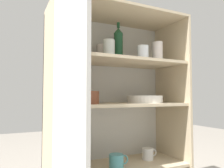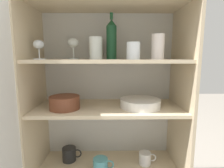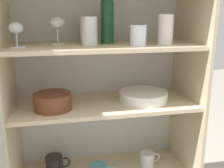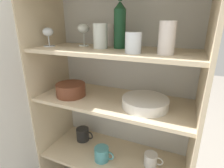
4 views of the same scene
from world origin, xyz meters
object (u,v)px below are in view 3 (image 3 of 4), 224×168
at_px(plate_stack_white, 143,96).
at_px(coffee_mug_primary, 55,164).
at_px(mixing_bowl_large, 53,101).
at_px(wine_bottle, 107,18).

height_order(plate_stack_white, coffee_mug_primary, plate_stack_white).
bearing_deg(mixing_bowl_large, plate_stack_white, 3.46).
distance_m(plate_stack_white, coffee_mug_primary, 0.64).
xyz_separation_m(plate_stack_white, mixing_bowl_large, (-0.48, -0.03, 0.02)).
bearing_deg(coffee_mug_primary, plate_stack_white, -10.73).
distance_m(wine_bottle, plate_stack_white, 0.45).
xyz_separation_m(wine_bottle, coffee_mug_primary, (-0.31, 0.02, -0.81)).
bearing_deg(plate_stack_white, wine_bottle, 159.30).
bearing_deg(mixing_bowl_large, coffee_mug_primary, 96.25).
bearing_deg(plate_stack_white, mixing_bowl_large, -176.54).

